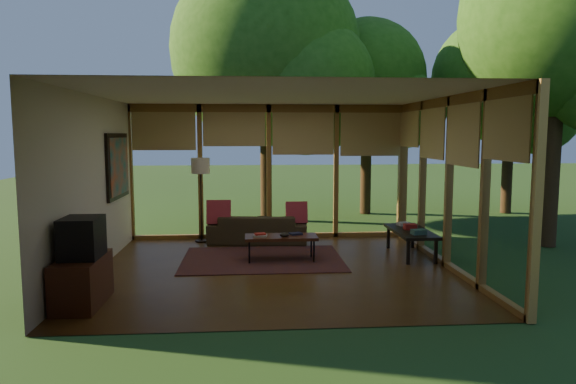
{
  "coord_description": "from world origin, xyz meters",
  "views": [
    {
      "loc": [
        -0.39,
        -7.85,
        2.11
      ],
      "look_at": [
        0.25,
        0.7,
        1.14
      ],
      "focal_mm": 32.0,
      "sensor_mm": 36.0,
      "label": 1
    }
  ],
  "objects": [
    {
      "name": "pillow_right",
      "position": [
        0.51,
        1.95,
        0.59
      ],
      "size": [
        0.42,
        0.22,
        0.44
      ],
      "primitive_type": "cube",
      "rotation": [
        -0.21,
        0.0,
        0.0
      ],
      "color": "maroon",
      "rests_on": "sofa"
    },
    {
      "name": "sofa",
      "position": [
        -0.24,
        2.0,
        0.28
      ],
      "size": [
        1.97,
        0.93,
        0.56
      ],
      "primitive_type": "imported",
      "rotation": [
        0.0,
        0.0,
        3.04
      ],
      "color": "#392F1C",
      "rests_on": "floor"
    },
    {
      "name": "media_cabinet",
      "position": [
        -2.47,
        -1.5,
        0.3
      ],
      "size": [
        0.5,
        1.0,
        0.6
      ],
      "primitive_type": "cube",
      "color": "#4A2314",
      "rests_on": "floor"
    },
    {
      "name": "window_wall_right",
      "position": [
        2.75,
        0.0,
        1.35
      ],
      "size": [
        0.12,
        5.0,
        2.7
      ],
      "primitive_type": "cube",
      "color": "olive",
      "rests_on": "ground"
    },
    {
      "name": "console_book_c",
      "position": [
        2.4,
        1.19,
        0.48
      ],
      "size": [
        0.25,
        0.21,
        0.06
      ],
      "primitive_type": "cube",
      "rotation": [
        0.0,
        0.0,
        0.35
      ],
      "color": "#ACA39C",
      "rests_on": "side_console"
    },
    {
      "name": "ceiling",
      "position": [
        0.0,
        0.0,
        2.7
      ],
      "size": [
        5.5,
        5.5,
        0.0
      ],
      "primitive_type": "plane",
      "rotation": [
        3.14,
        0.0,
        0.0
      ],
      "color": "white",
      "rests_on": "ground"
    },
    {
      "name": "ct_bowl",
      "position": [
        0.18,
        0.44,
        0.46
      ],
      "size": [
        0.16,
        0.16,
        0.07
      ],
      "primitive_type": "ellipsoid",
      "color": "black",
      "rests_on": "coffee_table"
    },
    {
      "name": "wall_painting",
      "position": [
        -2.71,
        1.4,
        1.55
      ],
      "size": [
        0.06,
        1.35,
        1.15
      ],
      "color": "black",
      "rests_on": "wall_left"
    },
    {
      "name": "tree_se",
      "position": [
        5.24,
        1.3,
        4.2
      ],
      "size": [
        3.6,
        3.6,
        6.02
      ],
      "color": "#3E2916",
      "rests_on": "ground"
    },
    {
      "name": "tree_ne",
      "position": [
        2.69,
        5.61,
        3.56
      ],
      "size": [
        3.06,
        3.06,
        5.1
      ],
      "color": "#3E2916",
      "rests_on": "ground"
    },
    {
      "name": "rug",
      "position": [
        -0.18,
        0.66,
        0.01
      ],
      "size": [
        2.68,
        1.9,
        0.01
      ],
      "primitive_type": "cube",
      "color": "maroon",
      "rests_on": "floor"
    },
    {
      "name": "floor",
      "position": [
        0.0,
        0.0,
        0.0
      ],
      "size": [
        5.5,
        5.5,
        0.0
      ],
      "primitive_type": "plane",
      "color": "#593817",
      "rests_on": "ground"
    },
    {
      "name": "ct_book_side",
      "position": [
        0.38,
        0.62,
        0.44
      ],
      "size": [
        0.24,
        0.21,
        0.03
      ],
      "primitive_type": "cube",
      "rotation": [
        0.0,
        0.0,
        0.34
      ],
      "color": "black",
      "rests_on": "coffee_table"
    },
    {
      "name": "wall_left",
      "position": [
        -2.75,
        0.0,
        1.35
      ],
      "size": [
        0.04,
        5.0,
        2.7
      ],
      "primitive_type": "cube",
      "color": "beige",
      "rests_on": "ground"
    },
    {
      "name": "wall_front",
      "position": [
        0.0,
        -2.5,
        1.35
      ],
      "size": [
        5.5,
        0.04,
        2.7
      ],
      "primitive_type": "cube",
      "color": "beige",
      "rests_on": "ground"
    },
    {
      "name": "ct_book_upper",
      "position": [
        -0.22,
        0.49,
        0.47
      ],
      "size": [
        0.2,
        0.17,
        0.03
      ],
      "primitive_type": "cube",
      "rotation": [
        0.0,
        0.0,
        0.21
      ],
      "color": "maroon",
      "rests_on": "coffee_table"
    },
    {
      "name": "television",
      "position": [
        -2.45,
        -1.5,
        0.85
      ],
      "size": [
        0.45,
        0.55,
        0.5
      ],
      "primitive_type": "cube",
      "color": "black",
      "rests_on": "media_cabinet"
    },
    {
      "name": "floor_lamp",
      "position": [
        -1.34,
        2.19,
        1.41
      ],
      "size": [
        0.36,
        0.36,
        1.65
      ],
      "color": "black",
      "rests_on": "floor"
    },
    {
      "name": "window_wall_back",
      "position": [
        0.0,
        2.5,
        1.35
      ],
      "size": [
        5.5,
        0.12,
        2.7
      ],
      "primitive_type": "cube",
      "color": "olive",
      "rests_on": "ground"
    },
    {
      "name": "tree_far",
      "position": [
        6.13,
        5.37,
        3.51
      ],
      "size": [
        3.43,
        3.43,
        5.23
      ],
      "color": "#3E2916",
      "rests_on": "ground"
    },
    {
      "name": "coffee_table",
      "position": [
        0.13,
        0.54,
        0.39
      ],
      "size": [
        1.2,
        0.5,
        0.43
      ],
      "color": "#4A2314",
      "rests_on": "floor"
    },
    {
      "name": "tree_nw",
      "position": [
        0.01,
        4.8,
        4.08
      ],
      "size": [
        4.56,
        4.56,
        6.37
      ],
      "color": "#3E2916",
      "rests_on": "ground"
    },
    {
      "name": "ct_book_lower",
      "position": [
        -0.22,
        0.49,
        0.44
      ],
      "size": [
        0.25,
        0.2,
        0.03
      ],
      "primitive_type": "cube",
      "rotation": [
        0.0,
        0.0,
        -0.15
      ],
      "color": "#ACA39C",
      "rests_on": "coffee_table"
    },
    {
      "name": "side_console",
      "position": [
        2.4,
        0.74,
        0.41
      ],
      "size": [
        0.6,
        1.4,
        0.46
      ],
      "color": "black",
      "rests_on": "floor"
    },
    {
      "name": "pillow_left",
      "position": [
        -0.99,
        1.95,
        0.61
      ],
      "size": [
        0.46,
        0.25,
        0.48
      ],
      "primitive_type": "cube",
      "rotation": [
        -0.21,
        0.0,
        0.0
      ],
      "color": "maroon",
      "rests_on": "sofa"
    },
    {
      "name": "exterior_lawn",
      "position": [
        8.0,
        8.0,
        -0.01
      ],
      "size": [
        40.0,
        40.0,
        0.0
      ],
      "primitive_type": "plane",
      "color": "#26471A",
      "rests_on": "ground"
    },
    {
      "name": "console_book_b",
      "position": [
        2.4,
        0.79,
        0.5
      ],
      "size": [
        0.21,
        0.15,
        0.09
      ],
      "primitive_type": "cube",
      "rotation": [
        0.0,
        0.0,
        0.02
      ],
      "color": "maroon",
      "rests_on": "side_console"
    },
    {
      "name": "console_book_a",
      "position": [
        2.4,
        0.34,
        0.5
      ],
      "size": [
        0.25,
        0.2,
        0.08
      ],
      "primitive_type": "cube",
      "rotation": [
        0.0,
        0.0,
        0.15
      ],
      "color": "#345C54",
      "rests_on": "side_console"
    }
  ]
}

